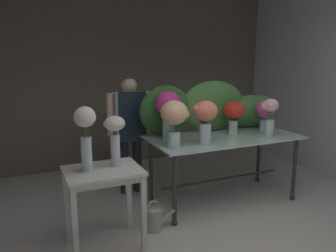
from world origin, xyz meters
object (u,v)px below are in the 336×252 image
(vase_peach_hydrangea, at_px, (174,117))
(vase_magenta_snapdragons, at_px, (168,108))
(vase_coral_anemones, at_px, (205,117))
(vase_cream_lisianthus_tall, at_px, (115,135))
(vase_scarlet_carnations, at_px, (234,113))
(vase_white_roses_tall, at_px, (86,132))
(display_table_glass, at_px, (224,146))
(florist, at_px, (130,122))
(watering_can, at_px, (154,219))
(vase_fuchsia_peonies, at_px, (265,113))
(side_table_white, at_px, (103,181))
(vase_blush_tulips, at_px, (270,114))

(vase_peach_hydrangea, relative_size, vase_magenta_snapdragons, 0.89)
(vase_coral_anemones, bearing_deg, vase_cream_lisianthus_tall, -170.42)
(vase_scarlet_carnations, relative_size, vase_white_roses_tall, 0.69)
(display_table_glass, xyz_separation_m, vase_white_roses_tall, (-1.77, -0.45, 0.45))
(florist, distance_m, watering_can, 1.39)
(vase_scarlet_carnations, bearing_deg, display_table_glass, -156.60)
(display_table_glass, height_order, vase_peach_hydrangea, vase_peach_hydrangea)
(display_table_glass, distance_m, vase_white_roses_tall, 1.88)
(florist, height_order, vase_scarlet_carnations, florist)
(vase_magenta_snapdragons, relative_size, vase_fuchsia_peonies, 1.43)
(florist, height_order, vase_cream_lisianthus_tall, florist)
(side_table_white, bearing_deg, vase_cream_lisianthus_tall, 21.14)
(florist, bearing_deg, display_table_glass, -37.36)
(vase_white_roses_tall, bearing_deg, vase_scarlet_carnations, 15.17)
(vase_cream_lisianthus_tall, bearing_deg, vase_fuchsia_peonies, 11.08)
(display_table_glass, bearing_deg, side_table_white, -164.56)
(vase_peach_hydrangea, distance_m, vase_cream_lisianthus_tall, 0.75)
(florist, distance_m, vase_cream_lisianthus_tall, 1.26)
(side_table_white, distance_m, vase_peach_hydrangea, 1.03)
(vase_fuchsia_peonies, bearing_deg, side_table_white, -168.26)
(florist, height_order, vase_coral_anemones, florist)
(vase_blush_tulips, xyz_separation_m, vase_fuchsia_peonies, (0.14, 0.25, -0.03))
(vase_coral_anemones, relative_size, vase_magenta_snapdragons, 0.86)
(vase_coral_anemones, xyz_separation_m, watering_can, (-0.69, -0.15, -1.03))
(vase_scarlet_carnations, xyz_separation_m, vase_white_roses_tall, (-1.96, -0.53, 0.05))
(vase_white_roses_tall, bearing_deg, display_table_glass, 14.27)
(vase_cream_lisianthus_tall, xyz_separation_m, watering_can, (0.40, 0.03, -0.97))
(florist, distance_m, vase_coral_anemones, 1.13)
(vase_coral_anemones, height_order, watering_can, vase_coral_anemones)
(side_table_white, relative_size, vase_blush_tulips, 1.67)
(vase_coral_anemones, height_order, vase_peach_hydrangea, vase_peach_hydrangea)
(display_table_glass, bearing_deg, florist, 142.64)
(side_table_white, xyz_separation_m, vase_blush_tulips, (2.13, 0.22, 0.46))
(vase_white_roses_tall, bearing_deg, watering_can, 7.19)
(florist, bearing_deg, vase_fuchsia_peonies, -24.10)
(display_table_glass, xyz_separation_m, side_table_white, (-1.63, -0.45, -0.04))
(display_table_glass, bearing_deg, vase_cream_lisianthus_tall, -165.13)
(vase_blush_tulips, distance_m, vase_magenta_snapdragons, 1.26)
(vase_coral_anemones, xyz_separation_m, vase_fuchsia_peonies, (1.03, 0.23, -0.06))
(vase_peach_hydrangea, xyz_separation_m, vase_fuchsia_peonies, (1.41, 0.22, -0.09))
(vase_coral_anemones, xyz_separation_m, vase_blush_tulips, (0.90, -0.02, -0.03))
(vase_scarlet_carnations, distance_m, vase_white_roses_tall, 2.03)
(vase_blush_tulips, height_order, vase_scarlet_carnations, vase_blush_tulips)
(vase_fuchsia_peonies, relative_size, vase_scarlet_carnations, 0.97)
(vase_fuchsia_peonies, height_order, vase_scarlet_carnations, vase_scarlet_carnations)
(display_table_glass, distance_m, vase_blush_tulips, 0.69)
(florist, xyz_separation_m, vase_white_roses_tall, (-0.80, -1.19, 0.20))
(vase_fuchsia_peonies, bearing_deg, watering_can, -167.40)
(vase_coral_anemones, bearing_deg, vase_blush_tulips, -1.19)
(vase_peach_hydrangea, relative_size, vase_fuchsia_peonies, 1.27)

